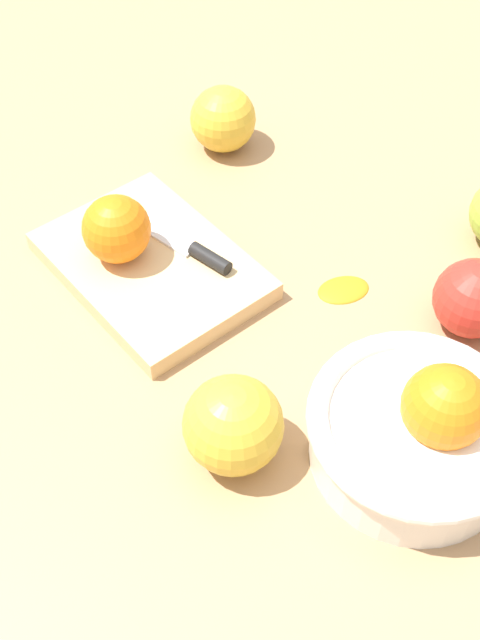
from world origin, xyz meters
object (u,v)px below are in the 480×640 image
cutting_board (151,266)px  apple_back_left (233,425)px  apple_front_right (223,119)px  apple_front_left_2 (473,298)px  bowl (419,430)px  orange_on_board (117,229)px  knife (185,245)px

cutting_board → apple_back_left: 0.22m
apple_front_right → apple_front_left_2: (-0.36, 0.02, -0.00)m
cutting_board → apple_front_left_2: (-0.25, -0.17, 0.03)m
bowl → orange_on_board: 0.33m
bowl → orange_on_board: (0.33, 0.04, 0.02)m
apple_front_left_2 → cutting_board: bearing=34.3°
knife → cutting_board: bearing=70.2°
apple_back_left → apple_front_right: bearing=-41.0°
orange_on_board → bowl: bearing=-172.6°
bowl → knife: (0.29, -0.01, -0.01)m
apple_front_right → orange_on_board: bearing=110.9°
bowl → apple_front_right: 0.44m
apple_front_left_2 → apple_back_left: apple_back_left is taller
bowl → knife: bearing=-1.7°
apple_front_right → apple_front_left_2: bearing=177.1°
apple_back_left → knife: bearing=-30.4°
orange_on_board → apple_front_right: orange_on_board is taller
apple_back_left → orange_on_board: bearing=-15.0°
orange_on_board → apple_back_left: 0.24m
bowl → orange_on_board: bearing=7.4°
orange_on_board → knife: (-0.04, -0.05, -0.03)m
apple_front_right → apple_front_left_2: 0.36m
knife → apple_back_left: size_ratio=1.94×
knife → bowl: bearing=178.3°
apple_front_right → apple_back_left: (-0.31, 0.27, 0.00)m
bowl → apple_front_left_2: (0.05, -0.15, -0.00)m
bowl → apple_front_right: size_ratio=2.34×
apple_front_right → cutting_board: bearing=118.7°
cutting_board → knife: bearing=-109.8°
bowl → knife: size_ratio=1.12×
cutting_board → apple_front_right: bearing=-61.3°
cutting_board → knife: knife is taller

